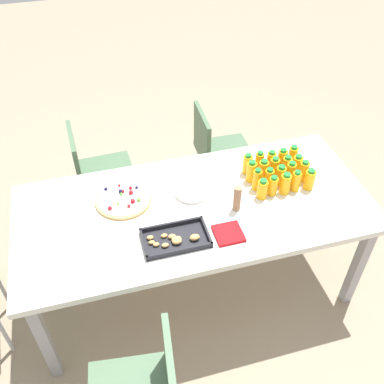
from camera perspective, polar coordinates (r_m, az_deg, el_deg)
ground_plane at (r=3.08m, az=0.35°, el=-11.92°), size 12.00×12.00×0.00m
party_table at (r=2.55m, az=0.42°, el=-2.89°), size 2.04×0.91×0.76m
chair_near_left at (r=3.34m, az=3.21°, el=5.59°), size 0.41×0.41×0.83m
chair_near_right at (r=3.22m, az=-12.49°, el=2.84°), size 0.42×0.42×0.83m
juice_bottle_0 at (r=2.82m, az=13.01°, el=4.58°), size 0.06×0.06×0.15m
juice_bottle_1 at (r=2.78m, az=11.68°, el=4.25°), size 0.06×0.06×0.14m
juice_bottle_2 at (r=2.76m, az=10.27°, el=4.01°), size 0.06×0.06×0.14m
juice_bottle_3 at (r=2.73m, az=8.77°, el=3.90°), size 0.05×0.05×0.14m
juice_bottle_4 at (r=2.71m, az=7.25°, el=3.63°), size 0.06×0.06×0.14m
juice_bottle_5 at (r=2.77m, az=13.58°, el=3.50°), size 0.06×0.06×0.13m
juice_bottle_6 at (r=2.74m, az=12.26°, el=3.38°), size 0.06×0.06×0.13m
juice_bottle_7 at (r=2.70m, az=10.69°, el=3.15°), size 0.06×0.06×0.14m
juice_bottle_8 at (r=2.68m, az=9.29°, el=2.86°), size 0.06×0.06×0.14m
juice_bottle_9 at (r=2.65m, az=7.76°, el=2.66°), size 0.06×0.06×0.15m
juice_bottle_10 at (r=2.71m, az=14.37°, el=2.63°), size 0.06×0.06×0.15m
juice_bottle_11 at (r=2.68m, az=12.76°, el=2.46°), size 0.06×0.06×0.15m
juice_bottle_12 at (r=2.66m, az=11.47°, el=2.12°), size 0.06×0.06×0.14m
juice_bottle_13 at (r=2.63m, az=10.01°, el=1.81°), size 0.05×0.05×0.13m
juice_bottle_14 at (r=2.60m, az=8.48°, el=1.61°), size 0.05×0.05×0.15m
juice_bottle_15 at (r=2.67m, az=15.10°, el=1.59°), size 0.06×0.06×0.14m
juice_bottle_16 at (r=2.63m, az=13.42°, el=1.38°), size 0.05×0.05×0.14m
juice_bottle_17 at (r=2.60m, az=12.09°, el=1.07°), size 0.06×0.06×0.14m
juice_bottle_18 at (r=2.58m, az=10.52°, el=0.79°), size 0.05×0.05×0.13m
juice_bottle_19 at (r=2.55m, az=9.17°, el=0.37°), size 0.06×0.06×0.13m
fruit_pizza at (r=2.56m, az=-8.92°, el=-0.89°), size 0.33×0.33×0.05m
snack_tray at (r=2.32m, az=-2.19°, el=-6.14°), size 0.35×0.20×0.04m
plate_stack at (r=2.58m, az=-0.06°, el=0.03°), size 0.20×0.20×0.02m
napkin_stack at (r=2.35m, az=4.78°, el=-5.41°), size 0.15×0.15×0.02m
cardboard_tube at (r=2.45m, az=5.92°, el=-0.85°), size 0.04×0.04×0.16m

